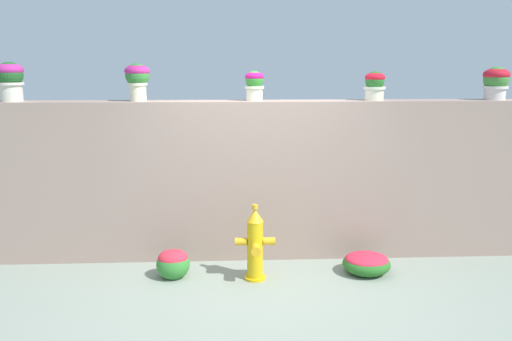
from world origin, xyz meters
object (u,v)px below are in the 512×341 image
object	(u,v)px
potted_plant_2	(254,83)
flower_bush_left	(173,263)
potted_plant_1	(137,77)
fire_hydrant	(255,246)
potted_plant_4	(496,81)
potted_plant_0	(10,78)
flower_bush_right	(366,262)
potted_plant_3	(375,84)

from	to	relation	value
potted_plant_2	flower_bush_left	size ratio (longest dim) A/B	0.94
potted_plant_1	fire_hydrant	size ratio (longest dim) A/B	0.51
potted_plant_4	fire_hydrant	world-z (taller)	potted_plant_4
potted_plant_0	potted_plant_4	xyz separation A→B (m)	(5.88, 0.04, -0.04)
potted_plant_2	flower_bush_right	distance (m)	2.53
flower_bush_right	flower_bush_left	bearing A→B (deg)	-179.57
potted_plant_0	potted_plant_4	world-z (taller)	potted_plant_0
fire_hydrant	flower_bush_left	xyz separation A→B (m)	(-0.94, 0.09, -0.22)
potted_plant_0	potted_plant_2	world-z (taller)	potted_plant_0
potted_plant_1	potted_plant_2	bearing A→B (deg)	1.29
potted_plant_3	potted_plant_4	distance (m)	1.53
potted_plant_2	potted_plant_4	distance (m)	3.00
potted_plant_0	flower_bush_right	distance (m)	4.73
potted_plant_0	flower_bush_right	size ratio (longest dim) A/B	0.83
potted_plant_0	flower_bush_left	distance (m)	2.90
fire_hydrant	flower_bush_left	size ratio (longest dim) A/B	2.30
potted_plant_3	potted_plant_4	world-z (taller)	potted_plant_4
potted_plant_4	flower_bush_right	world-z (taller)	potted_plant_4
potted_plant_1	flower_bush_left	world-z (taller)	potted_plant_1
potted_plant_4	potted_plant_0	bearing A→B (deg)	-179.61
potted_plant_0	fire_hydrant	world-z (taller)	potted_plant_0
potted_plant_3	potted_plant_2	bearing A→B (deg)	179.31
potted_plant_0	fire_hydrant	distance (m)	3.48
potted_plant_2	fire_hydrant	size ratio (longest dim) A/B	0.41
potted_plant_2	potted_plant_4	world-z (taller)	potted_plant_4
potted_plant_4	potted_plant_3	bearing A→B (deg)	-179.38
flower_bush_right	potted_plant_2	bearing A→B (deg)	152.24
potted_plant_0	potted_plant_1	distance (m)	1.48
potted_plant_3	flower_bush_right	size ratio (longest dim) A/B	0.62
potted_plant_3	flower_bush_left	xyz separation A→B (m)	(-2.45, -0.68, -2.00)
potted_plant_1	potted_plant_3	bearing A→B (deg)	0.27
potted_plant_0	potted_plant_3	size ratio (longest dim) A/B	1.32
potted_plant_3	fire_hydrant	xyz separation A→B (m)	(-1.50, -0.77, -1.78)
fire_hydrant	flower_bush_left	world-z (taller)	fire_hydrant
potted_plant_3	flower_bush_right	xyz separation A→B (m)	(-0.18, -0.66, -2.05)
fire_hydrant	potted_plant_2	bearing A→B (deg)	87.96
potted_plant_2	potted_plant_4	size ratio (longest dim) A/B	0.88
potted_plant_2	fire_hydrant	distance (m)	1.95
fire_hydrant	flower_bush_right	world-z (taller)	fire_hydrant
potted_plant_4	flower_bush_left	distance (m)	4.52
potted_plant_2	flower_bush_left	world-z (taller)	potted_plant_2
potted_plant_0	potted_plant_1	size ratio (longest dim) A/B	1.04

